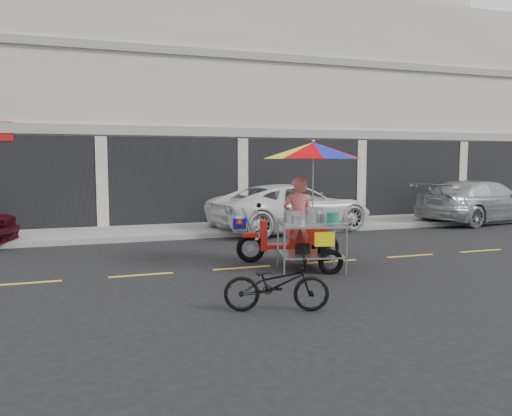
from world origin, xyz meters
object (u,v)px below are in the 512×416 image
object	(u,v)px
silver_pickup	(481,202)
near_bicycle	(276,284)
white_pickup	(292,207)
food_vendor_rig	(306,187)

from	to	relation	value
silver_pickup	near_bicycle	world-z (taller)	silver_pickup
white_pickup	silver_pickup	bearing A→B (deg)	-103.87
silver_pickup	white_pickup	bearing A→B (deg)	77.33
silver_pickup	near_bicycle	xyz separation A→B (m)	(-10.47, -7.40, -0.34)
food_vendor_rig	silver_pickup	bearing A→B (deg)	42.17
white_pickup	silver_pickup	size ratio (longest dim) A/B	1.02
near_bicycle	food_vendor_rig	size ratio (longest dim) A/B	0.59
white_pickup	food_vendor_rig	world-z (taller)	food_vendor_rig
white_pickup	silver_pickup	world-z (taller)	silver_pickup
white_pickup	food_vendor_rig	xyz separation A→B (m)	(-1.77, -4.97, 0.90)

